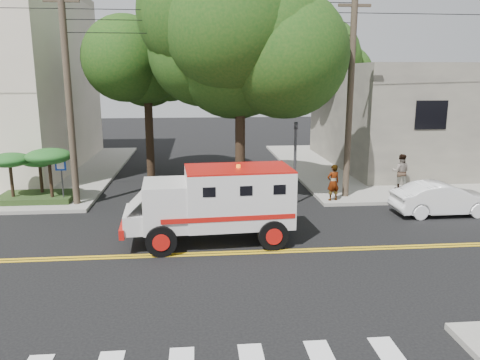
{
  "coord_description": "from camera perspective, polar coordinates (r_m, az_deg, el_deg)",
  "views": [
    {
      "loc": [
        -0.41,
        -13.97,
        5.51
      ],
      "look_at": [
        1.21,
        3.48,
        1.6
      ],
      "focal_mm": 35.0,
      "sensor_mm": 36.0,
      "label": 1
    }
  ],
  "objects": [
    {
      "name": "sidewalk_ne",
      "position": [
        31.27,
        21.21,
        1.71
      ],
      "size": [
        17.0,
        17.0,
        0.15
      ],
      "primitive_type": "cube",
      "color": "gray",
      "rests_on": "ground"
    },
    {
      "name": "traffic_signal",
      "position": [
        20.29,
        6.75,
        3.17
      ],
      "size": [
        0.15,
        0.18,
        3.6
      ],
      "color": "#3F3F42",
      "rests_on": "ground"
    },
    {
      "name": "building_right",
      "position": [
        32.02,
        23.68,
        7.3
      ],
      "size": [
        14.0,
        12.0,
        6.0
      ],
      "primitive_type": "cube",
      "color": "#5E5951",
      "rests_on": "sidewalk_ne"
    },
    {
      "name": "pedestrian_b",
      "position": [
        23.8,
        19.0,
        0.97
      ],
      "size": [
        1.02,
        0.93,
        1.71
      ],
      "primitive_type": "imported",
      "rotation": [
        0.0,
        0.0,
        2.72
      ],
      "color": "gray",
      "rests_on": "sidewalk_ne"
    },
    {
      "name": "tree_right",
      "position": [
        31.15,
        12.31,
        13.37
      ],
      "size": [
        4.8,
        4.5,
        8.2
      ],
      "color": "black",
      "rests_on": "ground"
    },
    {
      "name": "armored_truck",
      "position": [
        15.6,
        -2.84,
        -2.52
      ],
      "size": [
        5.72,
        2.56,
        2.55
      ],
      "rotation": [
        0.0,
        0.0,
        0.06
      ],
      "color": "silver",
      "rests_on": "ground"
    },
    {
      "name": "pedestrian_a",
      "position": [
        20.85,
        11.29,
        -0.3
      ],
      "size": [
        0.66,
        0.52,
        1.6
      ],
      "primitive_type": "imported",
      "rotation": [
        0.0,
        0.0,
        3.39
      ],
      "color": "gray",
      "rests_on": "sidewalk_ne"
    },
    {
      "name": "utility_pole_right",
      "position": [
        21.28,
        13.26,
        9.53
      ],
      "size": [
        0.28,
        0.28,
        9.0
      ],
      "primitive_type": "cylinder",
      "color": "#382D23",
      "rests_on": "ground"
    },
    {
      "name": "tree_left",
      "position": [
        25.86,
        -10.62,
        12.86
      ],
      "size": [
        4.48,
        4.2,
        7.7
      ],
      "color": "black",
      "rests_on": "ground"
    },
    {
      "name": "accessibility_sign",
      "position": [
        21.37,
        -20.93,
        0.55
      ],
      "size": [
        0.45,
        0.1,
        2.02
      ],
      "color": "#3F3F42",
      "rests_on": "ground"
    },
    {
      "name": "tree_main",
      "position": [
        20.39,
        1.38,
        17.33
      ],
      "size": [
        6.08,
        5.7,
        9.85
      ],
      "color": "black",
      "rests_on": "ground"
    },
    {
      "name": "ground",
      "position": [
        15.02,
        -3.43,
        -8.96
      ],
      "size": [
        100.0,
        100.0,
        0.0
      ],
      "primitive_type": "plane",
      "color": "black",
      "rests_on": "ground"
    },
    {
      "name": "palm_planter",
      "position": [
        22.1,
        -23.76,
        1.43
      ],
      "size": [
        3.52,
        2.63,
        2.36
      ],
      "color": "#1E3314",
      "rests_on": "sidewalk_nw"
    },
    {
      "name": "parked_sedan",
      "position": [
        20.57,
        23.48,
        -2.12
      ],
      "size": [
        4.03,
        1.45,
        1.32
      ],
      "primitive_type": "imported",
      "rotation": [
        0.0,
        0.0,
        1.58
      ],
      "color": "white",
      "rests_on": "ground"
    },
    {
      "name": "utility_pole_left",
      "position": [
        20.66,
        -20.12,
        9.02
      ],
      "size": [
        0.28,
        0.28,
        9.0
      ],
      "primitive_type": "cylinder",
      "color": "#382D23",
      "rests_on": "ground"
    }
  ]
}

